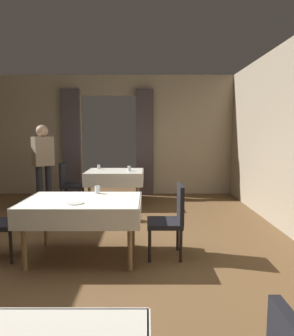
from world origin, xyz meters
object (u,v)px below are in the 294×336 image
(glass_far_b, at_px, (100,167))
(chair_far_left, at_px, (70,182))
(plate_mid_a, at_px, (77,203))
(chair_mid_right, at_px, (172,217))
(glass_mid_b, at_px, (99,190))
(dining_table_far, at_px, (117,175))
(glass_far_a, at_px, (131,169))
(dining_table_mid, at_px, (84,206))
(person_waiter_by_doorway, at_px, (45,162))

(glass_far_b, bearing_deg, chair_far_left, -144.76)
(plate_mid_a, bearing_deg, chair_mid_right, 12.51)
(chair_mid_right, xyz_separation_m, chair_far_left, (-2.00, 2.72, 0.00))
(chair_mid_right, bearing_deg, glass_mid_b, 161.71)
(dining_table_far, relative_size, glass_far_b, 12.56)
(plate_mid_a, bearing_deg, glass_far_a, 81.16)
(dining_table_far, relative_size, plate_mid_a, 6.10)
(chair_far_left, xyz_separation_m, glass_far_b, (0.59, 0.42, 0.28))
(chair_far_left, distance_m, glass_far_a, 1.35)
(dining_table_mid, bearing_deg, dining_table_far, 87.84)
(glass_mid_b, bearing_deg, glass_far_b, 98.52)
(glass_mid_b, bearing_deg, glass_far_a, 82.92)
(dining_table_mid, distance_m, plate_mid_a, 0.24)
(dining_table_mid, distance_m, glass_far_b, 3.19)
(glass_far_a, distance_m, person_waiter_by_doorway, 1.77)
(dining_table_far, height_order, chair_mid_right, chair_mid_right)
(glass_mid_b, height_order, glass_far_a, glass_far_a)
(glass_mid_b, height_order, glass_far_b, glass_mid_b)
(dining_table_mid, height_order, plate_mid_a, plate_mid_a)
(glass_far_b, distance_m, person_waiter_by_doorway, 1.46)
(dining_table_far, height_order, chair_far_left, chair_far_left)
(dining_table_mid, xyz_separation_m, glass_mid_b, (0.12, 0.36, 0.14))
(dining_table_far, relative_size, glass_far_a, 11.02)
(chair_far_left, relative_size, glass_far_b, 9.49)
(chair_far_left, distance_m, plate_mid_a, 3.10)
(dining_table_far, xyz_separation_m, glass_far_a, (0.32, -0.08, 0.15))
(chair_mid_right, relative_size, plate_mid_a, 4.61)
(glass_far_b, relative_size, person_waiter_by_doorway, 0.06)
(glass_far_a, height_order, person_waiter_by_doorway, person_waiter_by_doorway)
(glass_mid_b, distance_m, glass_far_b, 2.84)
(dining_table_far, bearing_deg, glass_mid_b, -89.63)
(dining_table_mid, relative_size, glass_far_a, 13.01)
(person_waiter_by_doorway, bearing_deg, glass_far_a, 25.10)
(chair_far_left, height_order, glass_mid_b, chair_far_left)
(dining_table_mid, xyz_separation_m, glass_far_b, (-0.30, 3.17, 0.13))
(dining_table_far, height_order, plate_mid_a, plate_mid_a)
(dining_table_far, relative_size, person_waiter_by_doorway, 0.72)
(dining_table_mid, relative_size, glass_mid_b, 13.52)
(chair_far_left, bearing_deg, chair_mid_right, -53.61)
(dining_table_far, xyz_separation_m, glass_far_b, (-0.41, 0.32, 0.15))
(person_waiter_by_doorway, bearing_deg, dining_table_far, 32.97)
(glass_far_b, xyz_separation_m, person_waiter_by_doorway, (-0.87, -1.15, 0.22))
(dining_table_mid, bearing_deg, plate_mid_a, -100.75)
(dining_table_far, distance_m, chair_mid_right, 3.00)
(plate_mid_a, relative_size, glass_far_b, 2.06)
(glass_mid_b, bearing_deg, person_waiter_by_doorway, 127.89)
(dining_table_far, height_order, person_waiter_by_doorway, person_waiter_by_doorway)
(dining_table_far, distance_m, chair_far_left, 1.01)
(chair_far_left, bearing_deg, glass_far_b, 35.24)
(dining_table_mid, xyz_separation_m, dining_table_far, (0.11, 2.85, -0.01))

